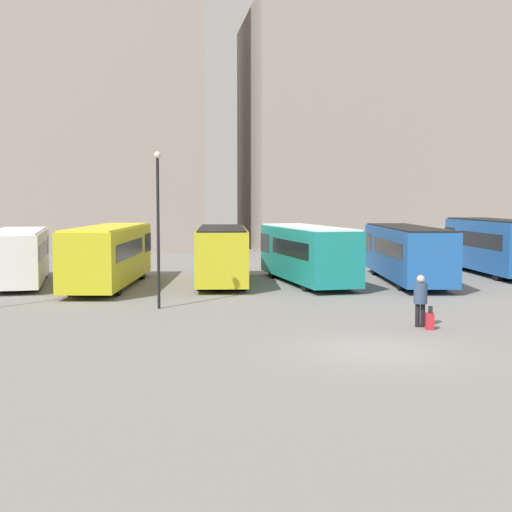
{
  "coord_description": "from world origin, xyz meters",
  "views": [
    {
      "loc": [
        -6.43,
        -19.83,
        4.4
      ],
      "look_at": [
        -1.9,
        11.82,
        1.89
      ],
      "focal_mm": 50.0,
      "sensor_mm": 36.0,
      "label": 1
    }
  ],
  "objects_px": {
    "lamp_post_0": "(158,218)",
    "bus_4": "(406,251)",
    "bus_1": "(110,254)",
    "bus_5": "(494,245)",
    "bus_2": "(222,253)",
    "bus_0": "(19,255)",
    "bus_3": "(307,252)",
    "traveler": "(420,296)",
    "suitcase": "(430,321)"
  },
  "relations": [
    {
      "from": "bus_3",
      "to": "bus_4",
      "type": "distance_m",
      "value": 5.48
    },
    {
      "from": "traveler",
      "to": "lamp_post_0",
      "type": "xyz_separation_m",
      "value": [
        -8.96,
        5.51,
        2.61
      ]
    },
    {
      "from": "bus_1",
      "to": "bus_5",
      "type": "bearing_deg",
      "value": -74.77
    },
    {
      "from": "bus_1",
      "to": "bus_3",
      "type": "relative_size",
      "value": 1.12
    },
    {
      "from": "bus_3",
      "to": "bus_5",
      "type": "distance_m",
      "value": 12.22
    },
    {
      "from": "bus_5",
      "to": "traveler",
      "type": "bearing_deg",
      "value": 149.81
    },
    {
      "from": "bus_0",
      "to": "lamp_post_0",
      "type": "height_order",
      "value": "lamp_post_0"
    },
    {
      "from": "traveler",
      "to": "bus_5",
      "type": "bearing_deg",
      "value": -21.7
    },
    {
      "from": "bus_3",
      "to": "bus_4",
      "type": "relative_size",
      "value": 0.85
    },
    {
      "from": "suitcase",
      "to": "bus_3",
      "type": "bearing_deg",
      "value": 17.42
    },
    {
      "from": "bus_1",
      "to": "bus_3",
      "type": "height_order",
      "value": "bus_1"
    },
    {
      "from": "bus_2",
      "to": "bus_4",
      "type": "distance_m",
      "value": 9.93
    },
    {
      "from": "bus_4",
      "to": "traveler",
      "type": "height_order",
      "value": "bus_4"
    },
    {
      "from": "bus_0",
      "to": "bus_2",
      "type": "xyz_separation_m",
      "value": [
        10.52,
        -1.04,
        0.06
      ]
    },
    {
      "from": "bus_5",
      "to": "traveler",
      "type": "xyz_separation_m",
      "value": [
        -10.75,
        -16.09,
        -0.69
      ]
    },
    {
      "from": "traveler",
      "to": "bus_1",
      "type": "bearing_deg",
      "value": 52.35
    },
    {
      "from": "bus_2",
      "to": "bus_3",
      "type": "xyz_separation_m",
      "value": [
        4.44,
        -0.55,
        0.03
      ]
    },
    {
      "from": "bus_3",
      "to": "suitcase",
      "type": "bearing_deg",
      "value": 179.59
    },
    {
      "from": "bus_2",
      "to": "lamp_post_0",
      "type": "bearing_deg",
      "value": 163.64
    },
    {
      "from": "bus_3",
      "to": "bus_2",
      "type": "bearing_deg",
      "value": 77.18
    },
    {
      "from": "bus_4",
      "to": "traveler",
      "type": "bearing_deg",
      "value": 169.41
    },
    {
      "from": "bus_1",
      "to": "suitcase",
      "type": "relative_size",
      "value": 13.89
    },
    {
      "from": "bus_0",
      "to": "bus_3",
      "type": "bearing_deg",
      "value": -101.15
    },
    {
      "from": "traveler",
      "to": "lamp_post_0",
      "type": "bearing_deg",
      "value": 70.42
    },
    {
      "from": "bus_2",
      "to": "bus_5",
      "type": "xyz_separation_m",
      "value": [
        16.34,
        2.2,
        0.16
      ]
    },
    {
      "from": "bus_1",
      "to": "bus_4",
      "type": "relative_size",
      "value": 0.96
    },
    {
      "from": "bus_3",
      "to": "bus_5",
      "type": "bearing_deg",
      "value": -82.8
    },
    {
      "from": "lamp_post_0",
      "to": "suitcase",
      "type": "bearing_deg",
      "value": -33.42
    },
    {
      "from": "bus_3",
      "to": "traveler",
      "type": "xyz_separation_m",
      "value": [
        1.15,
        -13.35,
        -0.57
      ]
    },
    {
      "from": "lamp_post_0",
      "to": "bus_5",
      "type": "bearing_deg",
      "value": 28.23
    },
    {
      "from": "bus_2",
      "to": "bus_4",
      "type": "relative_size",
      "value": 0.81
    },
    {
      "from": "bus_2",
      "to": "traveler",
      "type": "height_order",
      "value": "bus_2"
    },
    {
      "from": "bus_3",
      "to": "bus_4",
      "type": "bearing_deg",
      "value": -95.94
    },
    {
      "from": "bus_0",
      "to": "lamp_post_0",
      "type": "relative_size",
      "value": 1.52
    },
    {
      "from": "bus_3",
      "to": "suitcase",
      "type": "height_order",
      "value": "bus_3"
    },
    {
      "from": "lamp_post_0",
      "to": "bus_4",
      "type": "bearing_deg",
      "value": 30.49
    },
    {
      "from": "bus_0",
      "to": "traveler",
      "type": "distance_m",
      "value": 21.97
    },
    {
      "from": "lamp_post_0",
      "to": "bus_2",
      "type": "bearing_deg",
      "value": 68.12
    },
    {
      "from": "bus_3",
      "to": "traveler",
      "type": "bearing_deg",
      "value": 179.15
    },
    {
      "from": "bus_2",
      "to": "bus_5",
      "type": "bearing_deg",
      "value": -76.81
    },
    {
      "from": "bus_0",
      "to": "bus_3",
      "type": "distance_m",
      "value": 15.04
    },
    {
      "from": "suitcase",
      "to": "lamp_post_0",
      "type": "distance_m",
      "value": 11.43
    },
    {
      "from": "bus_0",
      "to": "bus_4",
      "type": "bearing_deg",
      "value": -99.58
    },
    {
      "from": "bus_2",
      "to": "bus_3",
      "type": "relative_size",
      "value": 0.95
    },
    {
      "from": "bus_4",
      "to": "lamp_post_0",
      "type": "height_order",
      "value": "lamp_post_0"
    },
    {
      "from": "bus_4",
      "to": "bus_2",
      "type": "bearing_deg",
      "value": 94.14
    },
    {
      "from": "bus_0",
      "to": "bus_1",
      "type": "xyz_separation_m",
      "value": [
        4.73,
        -1.51,
        0.13
      ]
    },
    {
      "from": "traveler",
      "to": "suitcase",
      "type": "height_order",
      "value": "traveler"
    },
    {
      "from": "bus_0",
      "to": "lamp_post_0",
      "type": "bearing_deg",
      "value": -147.87
    },
    {
      "from": "traveler",
      "to": "lamp_post_0",
      "type": "relative_size",
      "value": 0.29
    }
  ]
}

